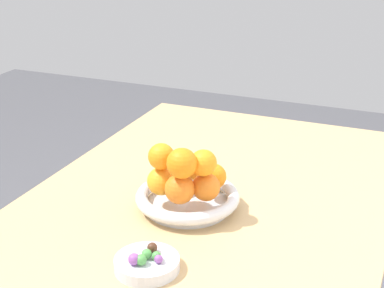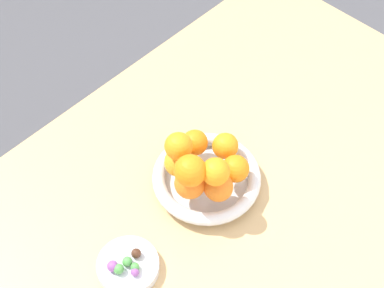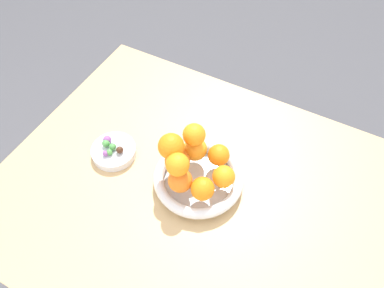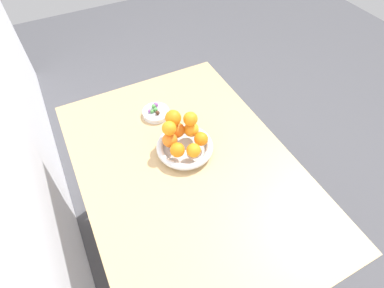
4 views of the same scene
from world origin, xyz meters
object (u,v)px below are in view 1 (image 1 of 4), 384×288
Objects in this scene: orange_2 at (213,176)px; candy_ball_6 at (147,255)px; orange_7 at (203,163)px; orange_8 at (161,156)px; candy_ball_1 at (140,260)px; orange_4 at (168,171)px; fruit_bowl at (188,199)px; orange_5 at (161,181)px; orange_6 at (182,163)px; candy_ball_5 at (148,254)px; candy_dish at (149,264)px; candy_ball_4 at (152,248)px; orange_3 at (196,168)px; candy_ball_0 at (156,256)px; candy_ball_2 at (158,259)px; orange_1 at (206,187)px; orange_0 at (180,189)px; candy_ball_3 at (134,259)px; dining_table at (211,230)px.

orange_2 is 3.20× the size of candy_ball_6.
orange_7 is 0.99× the size of orange_8.
orange_2 is at bearing 175.21° from candy_ball_1.
orange_4 is 3.10× the size of candy_ball_6.
orange_5 reaches higher than fruit_bowl.
fruit_bowl is 3.63× the size of orange_6.
candy_ball_5 is at bearing 19.27° from orange_5.
orange_4 reaches higher than candy_dish.
orange_8 reaches higher than orange_4.
orange_8 is at bearing -160.16° from candy_ball_4.
candy_dish is 0.30m from orange_3.
candy_ball_4 is at bearing -136.49° from candy_ball_0.
orange_3 is 3.11× the size of candy_ball_6.
orange_8 is (0.09, -0.04, 0.06)m from orange_3.
orange_8 is 2.90× the size of candy_ball_4.
orange_7 reaches higher than candy_ball_4.
fruit_bowl is at bearing 66.39° from orange_4.
candy_ball_5 is at bearing -101.58° from candy_ball_2.
orange_1 is at bearing 139.43° from orange_6.
candy_ball_2 is at bearing 0.67° from orange_2.
candy_ball_5 is at bearing 10.23° from candy_ball_4.
orange_7 reaches higher than orange_0.
candy_ball_3 is (0.00, -0.01, 0.00)m from candy_ball_1.
orange_8 is (-0.02, -0.05, 0.05)m from orange_0.
orange_8 is at bearing -20.33° from orange_3.
candy_ball_4 is (0.15, 0.01, -0.10)m from orange_6.
candy_ball_3 is at bearing -9.06° from orange_1.
candy_ball_0 is at bearing 8.61° from orange_6.
candy_dish is at bearing 149.76° from candy_ball_3.
candy_ball_2 is (0.24, 0.05, 0.01)m from fruit_bowl.
candy_ball_0 is at bearing 133.31° from candy_ball_3.
orange_8 is at bearing -156.25° from candy_ball_2.
orange_2 is at bearing 176.03° from candy_ball_5.
orange_4 is 0.28m from candy_ball_2.
orange_4 reaches higher than candy_ball_3.
candy_ball_0 is (0.20, 0.08, -0.09)m from orange_8.
orange_0 is 0.19m from candy_ball_5.
orange_1 is at bearing 153.71° from orange_7.
candy_ball_3 reaches higher than fruit_bowl.
orange_7 is at bearing 1.48° from orange_2.
candy_ball_5 is (0.21, -0.02, -0.04)m from orange_1.
candy_ball_6 is at bearing 6.11° from orange_3.
orange_3 is at bearing -173.61° from fruit_bowl.
orange_5 is at bearing -53.61° from orange_2.
orange_1 is at bearing 98.08° from orange_8.
candy_ball_5 is at bearing -176.53° from candy_dish.
candy_ball_0 is at bearing 3.24° from dining_table.
orange_1 is at bearing 66.39° from orange_4.
orange_5 is at bearing -159.68° from candy_ball_4.
orange_3 is 3.28× the size of candy_ball_0.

